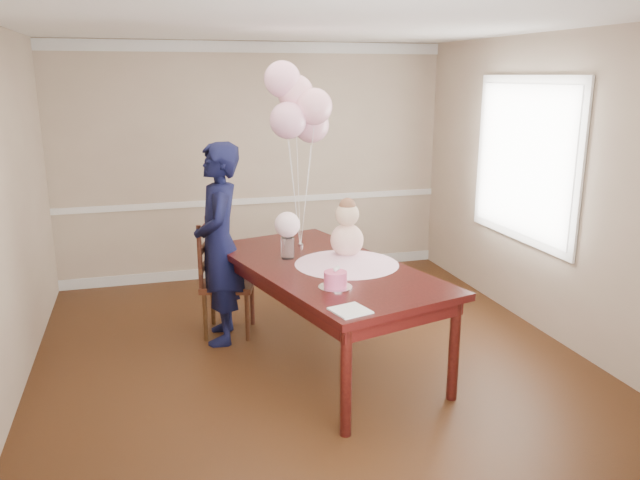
# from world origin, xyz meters

# --- Properties ---
(floor) EXTENTS (4.50, 5.00, 0.00)m
(floor) POSITION_xyz_m (0.00, 0.00, 0.00)
(floor) COLOR black
(floor) RESTS_ON ground
(ceiling) EXTENTS (4.50, 5.00, 0.02)m
(ceiling) POSITION_xyz_m (0.00, 0.00, 2.70)
(ceiling) COLOR white
(ceiling) RESTS_ON wall_back
(wall_back) EXTENTS (4.50, 0.02, 2.70)m
(wall_back) POSITION_xyz_m (0.00, 2.50, 1.35)
(wall_back) COLOR tan
(wall_back) RESTS_ON floor
(wall_front) EXTENTS (4.50, 0.02, 2.70)m
(wall_front) POSITION_xyz_m (0.00, -2.50, 1.35)
(wall_front) COLOR tan
(wall_front) RESTS_ON floor
(wall_right) EXTENTS (0.02, 5.00, 2.70)m
(wall_right) POSITION_xyz_m (2.25, 0.00, 1.35)
(wall_right) COLOR tan
(wall_right) RESTS_ON floor
(chair_rail_trim) EXTENTS (4.50, 0.02, 0.07)m
(chair_rail_trim) POSITION_xyz_m (0.00, 2.49, 0.90)
(chair_rail_trim) COLOR white
(chair_rail_trim) RESTS_ON wall_back
(crown_molding) EXTENTS (4.50, 0.02, 0.12)m
(crown_molding) POSITION_xyz_m (0.00, 2.49, 2.63)
(crown_molding) COLOR silver
(crown_molding) RESTS_ON wall_back
(baseboard_trim) EXTENTS (4.50, 0.02, 0.12)m
(baseboard_trim) POSITION_xyz_m (0.00, 2.49, 0.06)
(baseboard_trim) COLOR silver
(baseboard_trim) RESTS_ON floor
(window_frame) EXTENTS (0.02, 1.66, 1.56)m
(window_frame) POSITION_xyz_m (2.23, 0.50, 1.55)
(window_frame) COLOR white
(window_frame) RESTS_ON wall_right
(window_blinds) EXTENTS (0.01, 1.50, 1.40)m
(window_blinds) POSITION_xyz_m (2.21, 0.50, 1.55)
(window_blinds) COLOR silver
(window_blinds) RESTS_ON wall_right
(dining_table_top) EXTENTS (1.66, 2.45, 0.06)m
(dining_table_top) POSITION_xyz_m (0.11, -0.01, 0.81)
(dining_table_top) COLOR black
(dining_table_top) RESTS_ON table_leg_fl
(table_apron) EXTENTS (1.52, 2.31, 0.11)m
(table_apron) POSITION_xyz_m (0.11, -0.01, 0.73)
(table_apron) COLOR black
(table_apron) RESTS_ON table_leg_fl
(table_leg_fl) EXTENTS (0.10, 0.10, 0.78)m
(table_leg_fl) POSITION_xyz_m (-0.08, -1.12, 0.39)
(table_leg_fl) COLOR black
(table_leg_fl) RESTS_ON floor
(table_leg_fr) EXTENTS (0.10, 0.10, 0.78)m
(table_leg_fr) POSITION_xyz_m (0.83, -0.88, 0.39)
(table_leg_fr) COLOR black
(table_leg_fr) RESTS_ON floor
(table_leg_bl) EXTENTS (0.10, 0.10, 0.78)m
(table_leg_bl) POSITION_xyz_m (-0.61, 0.86, 0.39)
(table_leg_bl) COLOR black
(table_leg_bl) RESTS_ON floor
(table_leg_br) EXTENTS (0.10, 0.10, 0.78)m
(table_leg_br) POSITION_xyz_m (0.30, 1.11, 0.39)
(table_leg_br) COLOR black
(table_leg_br) RESTS_ON floor
(baby_skirt) EXTENTS (1.04, 1.04, 0.11)m
(baby_skirt) POSITION_xyz_m (0.29, -0.02, 0.90)
(baby_skirt) COLOR #FCB9DC
(baby_skirt) RESTS_ON dining_table_top
(baby_torso) EXTENTS (0.27, 0.27, 0.27)m
(baby_torso) POSITION_xyz_m (0.29, -0.02, 1.04)
(baby_torso) COLOR #FB9EB6
(baby_torso) RESTS_ON baby_skirt
(baby_head) EXTENTS (0.19, 0.19, 0.19)m
(baby_head) POSITION_xyz_m (0.29, -0.02, 1.25)
(baby_head) COLOR beige
(baby_head) RESTS_ON baby_torso
(baby_hair) EXTENTS (0.13, 0.13, 0.13)m
(baby_hair) POSITION_xyz_m (0.29, -0.02, 1.32)
(baby_hair) COLOR brown
(baby_hair) RESTS_ON baby_head
(cake_platter) EXTENTS (0.30, 0.30, 0.01)m
(cake_platter) POSITION_xyz_m (0.03, -0.55, 0.84)
(cake_platter) COLOR silver
(cake_platter) RESTS_ON dining_table_top
(birthday_cake) EXTENTS (0.21, 0.21, 0.11)m
(birthday_cake) POSITION_xyz_m (0.03, -0.55, 0.90)
(birthday_cake) COLOR #D94477
(birthday_cake) RESTS_ON cake_platter
(cake_flower_a) EXTENTS (0.03, 0.03, 0.03)m
(cake_flower_a) POSITION_xyz_m (0.03, -0.55, 0.98)
(cake_flower_a) COLOR white
(cake_flower_a) RESTS_ON birthday_cake
(cake_flower_b) EXTENTS (0.03, 0.03, 0.03)m
(cake_flower_b) POSITION_xyz_m (0.05, -0.52, 0.98)
(cake_flower_b) COLOR silver
(cake_flower_b) RESTS_ON birthday_cake
(rose_vase_near) EXTENTS (0.14, 0.14, 0.18)m
(rose_vase_near) POSITION_xyz_m (-0.14, 0.27, 0.93)
(rose_vase_near) COLOR white
(rose_vase_near) RESTS_ON dining_table_top
(roses_near) EXTENTS (0.21, 0.21, 0.21)m
(roses_near) POSITION_xyz_m (-0.14, 0.27, 1.13)
(roses_near) COLOR white
(roses_near) RESTS_ON rose_vase_near
(napkin) EXTENTS (0.27, 0.27, 0.01)m
(napkin) POSITION_xyz_m (-0.02, -1.03, 0.84)
(napkin) COLOR silver
(napkin) RESTS_ON dining_table_top
(balloon_weight) EXTENTS (0.05, 0.05, 0.02)m
(balloon_weight) POSITION_xyz_m (0.06, 0.61, 0.85)
(balloon_weight) COLOR silver
(balloon_weight) RESTS_ON dining_table_top
(balloon_a) EXTENTS (0.31, 0.31, 0.31)m
(balloon_a) POSITION_xyz_m (-0.05, 0.59, 1.96)
(balloon_a) COLOR #EDA7C9
(balloon_a) RESTS_ON balloon_ribbon_a
(balloon_b) EXTENTS (0.31, 0.31, 0.31)m
(balloon_b) POSITION_xyz_m (0.18, 0.59, 2.07)
(balloon_b) COLOR #FFB4C9
(balloon_b) RESTS_ON balloon_ribbon_b
(balloon_c) EXTENTS (0.31, 0.31, 0.31)m
(balloon_c) POSITION_xyz_m (0.05, 0.73, 2.18)
(balloon_c) COLOR #FFB4C8
(balloon_c) RESTS_ON balloon_ribbon_c
(balloon_d) EXTENTS (0.31, 0.31, 0.31)m
(balloon_d) POSITION_xyz_m (-0.06, 0.72, 2.29)
(balloon_d) COLOR #FFB4D6
(balloon_d) RESTS_ON balloon_ribbon_d
(balloon_e) EXTENTS (0.31, 0.31, 0.31)m
(balloon_e) POSITION_xyz_m (0.20, 0.74, 1.90)
(balloon_e) COLOR #EEA9C0
(balloon_e) RESTS_ON balloon_ribbon_e
(balloon_ribbon_a) EXTENTS (0.10, 0.03, 0.94)m
(balloon_ribbon_a) POSITION_xyz_m (0.01, 0.60, 1.32)
(balloon_ribbon_a) COLOR white
(balloon_ribbon_a) RESTS_ON balloon_weight
(balloon_ribbon_b) EXTENTS (0.13, 0.03, 1.05)m
(balloon_ribbon_b) POSITION_xyz_m (0.12, 0.60, 1.38)
(balloon_ribbon_b) COLOR silver
(balloon_ribbon_b) RESTS_ON balloon_weight
(balloon_ribbon_c) EXTENTS (0.01, 0.11, 1.16)m
(balloon_ribbon_c) POSITION_xyz_m (0.06, 0.67, 1.43)
(balloon_ribbon_c) COLOR white
(balloon_ribbon_c) RESTS_ON balloon_weight
(balloon_ribbon_d) EXTENTS (0.12, 0.09, 1.27)m
(balloon_ribbon_d) POSITION_xyz_m (0.00, 0.67, 1.49)
(balloon_ribbon_d) COLOR white
(balloon_ribbon_d) RESTS_ON balloon_weight
(balloon_ribbon_e) EXTENTS (0.13, 0.12, 0.87)m
(balloon_ribbon_e) POSITION_xyz_m (0.13, 0.68, 1.29)
(balloon_ribbon_e) COLOR white
(balloon_ribbon_e) RESTS_ON balloon_weight
(dining_chair_seat) EXTENTS (0.58, 0.58, 0.05)m
(dining_chair_seat) POSITION_xyz_m (-0.57, 0.82, 0.47)
(dining_chair_seat) COLOR #3D1B10
(dining_chair_seat) RESTS_ON chair_leg_fl
(chair_leg_fl) EXTENTS (0.05, 0.05, 0.45)m
(chair_leg_fl) POSITION_xyz_m (-0.81, 0.69, 0.23)
(chair_leg_fl) COLOR #351E0E
(chair_leg_fl) RESTS_ON floor
(chair_leg_fr) EXTENTS (0.05, 0.05, 0.45)m
(chair_leg_fr) POSITION_xyz_m (-0.45, 0.58, 0.23)
(chair_leg_fr) COLOR #391B0F
(chair_leg_fr) RESTS_ON floor
(chair_leg_bl) EXTENTS (0.05, 0.05, 0.45)m
(chair_leg_bl) POSITION_xyz_m (-0.70, 1.05, 0.23)
(chair_leg_bl) COLOR #351E0E
(chair_leg_bl) RESTS_ON floor
(chair_leg_br) EXTENTS (0.05, 0.05, 0.45)m
(chair_leg_br) POSITION_xyz_m (-0.34, 0.94, 0.23)
(chair_leg_br) COLOR #38160F
(chair_leg_br) RESTS_ON floor
(chair_back_post_l) EXTENTS (0.05, 0.05, 0.59)m
(chair_back_post_l) POSITION_xyz_m (-0.83, 0.70, 0.78)
(chair_back_post_l) COLOR #35160E
(chair_back_post_l) RESTS_ON dining_chair_seat
(chair_back_post_r) EXTENTS (0.05, 0.05, 0.59)m
(chair_back_post_r) POSITION_xyz_m (-0.72, 1.06, 0.78)
(chair_back_post_r) COLOR #3E1C11
(chair_back_post_r) RESTS_ON dining_chair_seat
(chair_slat_low) EXTENTS (0.15, 0.41, 0.05)m
(chair_slat_low) POSITION_xyz_m (-0.78, 0.88, 0.65)
(chair_slat_low) COLOR #3D1F10
(chair_slat_low) RESTS_ON dining_chair_seat
(chair_slat_mid) EXTENTS (0.15, 0.41, 0.05)m
(chair_slat_mid) POSITION_xyz_m (-0.78, 0.88, 0.82)
(chair_slat_mid) COLOR #39190F
(chair_slat_mid) RESTS_ON dining_chair_seat
(chair_slat_top) EXTENTS (0.15, 0.41, 0.05)m
(chair_slat_top) POSITION_xyz_m (-0.78, 0.88, 0.99)
(chair_slat_top) COLOR #3A1310
(chair_slat_top) RESTS_ON dining_chair_seat
(woman) EXTENTS (0.51, 0.70, 1.79)m
(woman) POSITION_xyz_m (-0.66, 0.68, 0.89)
(woman) COLOR black
(woman) RESTS_ON floor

